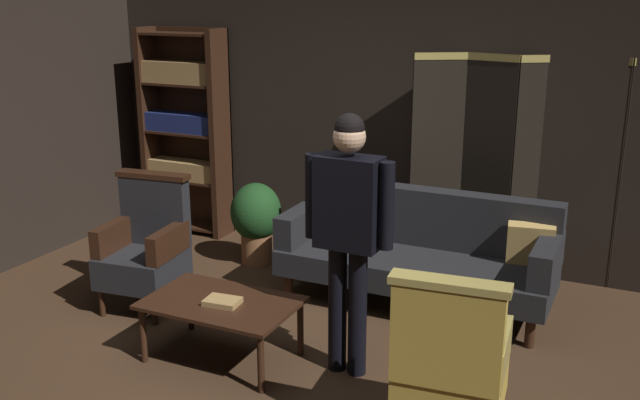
{
  "coord_description": "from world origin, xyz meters",
  "views": [
    {
      "loc": [
        2.13,
        -3.71,
        2.41
      ],
      "look_at": [
        0.0,
        0.8,
        0.95
      ],
      "focal_mm": 40.66,
      "sensor_mm": 36.0,
      "label": 1
    }
  ],
  "objects_px": {
    "velvet_couch": "(419,248)",
    "armchair_wing_left": "(146,246)",
    "folding_screen": "(538,166)",
    "potted_plant": "(256,218)",
    "bookshelf": "(186,127)",
    "coffee_table": "(222,307)",
    "standing_figure": "(348,222)",
    "armchair_gilt_accent": "(450,365)",
    "book_tan_leather": "(222,302)"
  },
  "relations": [
    {
      "from": "folding_screen",
      "to": "velvet_couch",
      "type": "distance_m",
      "value": 1.31
    },
    {
      "from": "standing_figure",
      "to": "book_tan_leather",
      "type": "relative_size",
      "value": 7.49
    },
    {
      "from": "folding_screen",
      "to": "coffee_table",
      "type": "xyz_separation_m",
      "value": [
        -1.62,
        -2.4,
        -0.61
      ]
    },
    {
      "from": "velvet_couch",
      "to": "armchair_wing_left",
      "type": "bearing_deg",
      "value": -153.07
    },
    {
      "from": "standing_figure",
      "to": "book_tan_leather",
      "type": "xyz_separation_m",
      "value": [
        -0.79,
        -0.25,
        -0.59
      ]
    },
    {
      "from": "standing_figure",
      "to": "book_tan_leather",
      "type": "height_order",
      "value": "standing_figure"
    },
    {
      "from": "velvet_couch",
      "to": "folding_screen",
      "type": "bearing_deg",
      "value": 53.01
    },
    {
      "from": "armchair_gilt_accent",
      "to": "book_tan_leather",
      "type": "xyz_separation_m",
      "value": [
        -1.6,
        0.27,
        -0.05
      ]
    },
    {
      "from": "coffee_table",
      "to": "velvet_couch",
      "type": "bearing_deg",
      "value": 58.2
    },
    {
      "from": "coffee_table",
      "to": "armchair_gilt_accent",
      "type": "height_order",
      "value": "armchair_gilt_accent"
    },
    {
      "from": "armchair_gilt_accent",
      "to": "potted_plant",
      "type": "distance_m",
      "value": 3.04
    },
    {
      "from": "armchair_gilt_accent",
      "to": "potted_plant",
      "type": "bearing_deg",
      "value": 139.94
    },
    {
      "from": "folding_screen",
      "to": "velvet_couch",
      "type": "bearing_deg",
      "value": -126.99
    },
    {
      "from": "bookshelf",
      "to": "folding_screen",
      "type": "bearing_deg",
      "value": 3.51
    },
    {
      "from": "folding_screen",
      "to": "velvet_couch",
      "type": "xyz_separation_m",
      "value": [
        -0.72,
        -0.95,
        -0.53
      ]
    },
    {
      "from": "velvet_couch",
      "to": "armchair_gilt_accent",
      "type": "height_order",
      "value": "armchair_gilt_accent"
    },
    {
      "from": "bookshelf",
      "to": "armchair_wing_left",
      "type": "distance_m",
      "value": 1.98
    },
    {
      "from": "bookshelf",
      "to": "armchair_gilt_accent",
      "type": "xyz_separation_m",
      "value": [
        3.44,
        -2.5,
        -0.59
      ]
    },
    {
      "from": "armchair_gilt_accent",
      "to": "velvet_couch",
      "type": "bearing_deg",
      "value": 112.74
    },
    {
      "from": "coffee_table",
      "to": "armchair_gilt_accent",
      "type": "bearing_deg",
      "value": -10.65
    },
    {
      "from": "folding_screen",
      "to": "potted_plant",
      "type": "distance_m",
      "value": 2.49
    },
    {
      "from": "potted_plant",
      "to": "coffee_table",
      "type": "bearing_deg",
      "value": -67.28
    },
    {
      "from": "potted_plant",
      "to": "book_tan_leather",
      "type": "height_order",
      "value": "potted_plant"
    },
    {
      "from": "armchair_gilt_accent",
      "to": "folding_screen",
      "type": "bearing_deg",
      "value": 90.38
    },
    {
      "from": "bookshelf",
      "to": "coffee_table",
      "type": "distance_m",
      "value": 2.92
    },
    {
      "from": "standing_figure",
      "to": "armchair_wing_left",
      "type": "bearing_deg",
      "value": 171.23
    },
    {
      "from": "armchair_gilt_accent",
      "to": "armchair_wing_left",
      "type": "height_order",
      "value": "same"
    },
    {
      "from": "folding_screen",
      "to": "bookshelf",
      "type": "bearing_deg",
      "value": -176.49
    },
    {
      "from": "bookshelf",
      "to": "coffee_table",
      "type": "bearing_deg",
      "value": -50.57
    },
    {
      "from": "bookshelf",
      "to": "book_tan_leather",
      "type": "xyz_separation_m",
      "value": [
        1.84,
        -2.23,
        -0.64
      ]
    },
    {
      "from": "folding_screen",
      "to": "coffee_table",
      "type": "distance_m",
      "value": 2.96
    },
    {
      "from": "bookshelf",
      "to": "coffee_table",
      "type": "height_order",
      "value": "bookshelf"
    },
    {
      "from": "folding_screen",
      "to": "book_tan_leather",
      "type": "distance_m",
      "value": 2.96
    },
    {
      "from": "bookshelf",
      "to": "velvet_couch",
      "type": "relative_size",
      "value": 0.97
    },
    {
      "from": "velvet_couch",
      "to": "potted_plant",
      "type": "xyz_separation_m",
      "value": [
        -1.59,
        0.2,
        -0.02
      ]
    },
    {
      "from": "armchair_wing_left",
      "to": "coffee_table",
      "type": "bearing_deg",
      "value": -25.94
    },
    {
      "from": "velvet_couch",
      "to": "potted_plant",
      "type": "bearing_deg",
      "value": 172.88
    },
    {
      "from": "velvet_couch",
      "to": "potted_plant",
      "type": "relative_size",
      "value": 2.83
    },
    {
      "from": "velvet_couch",
      "to": "potted_plant",
      "type": "height_order",
      "value": "velvet_couch"
    },
    {
      "from": "bookshelf",
      "to": "potted_plant",
      "type": "xyz_separation_m",
      "value": [
        1.11,
        -0.54,
        -0.65
      ]
    },
    {
      "from": "bookshelf",
      "to": "velvet_couch",
      "type": "bearing_deg",
      "value": -15.38
    },
    {
      "from": "folding_screen",
      "to": "armchair_gilt_accent",
      "type": "xyz_separation_m",
      "value": [
        0.02,
        -2.71,
        -0.5
      ]
    },
    {
      "from": "coffee_table",
      "to": "bookshelf",
      "type": "bearing_deg",
      "value": 129.43
    },
    {
      "from": "velvet_couch",
      "to": "bookshelf",
      "type": "bearing_deg",
      "value": 164.62
    },
    {
      "from": "armchair_gilt_accent",
      "to": "standing_figure",
      "type": "distance_m",
      "value": 1.1
    },
    {
      "from": "bookshelf",
      "to": "coffee_table",
      "type": "xyz_separation_m",
      "value": [
        1.8,
        -2.19,
        -0.7
      ]
    },
    {
      "from": "coffee_table",
      "to": "folding_screen",
      "type": "bearing_deg",
      "value": 56.06
    },
    {
      "from": "velvet_couch",
      "to": "book_tan_leather",
      "type": "distance_m",
      "value": 1.72
    },
    {
      "from": "velvet_couch",
      "to": "book_tan_leather",
      "type": "xyz_separation_m",
      "value": [
        -0.86,
        -1.49,
        -0.01
      ]
    },
    {
      "from": "folding_screen",
      "to": "book_tan_leather",
      "type": "relative_size",
      "value": 9.19
    }
  ]
}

